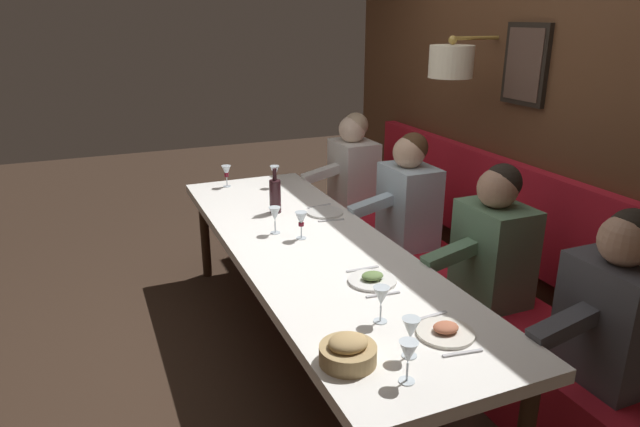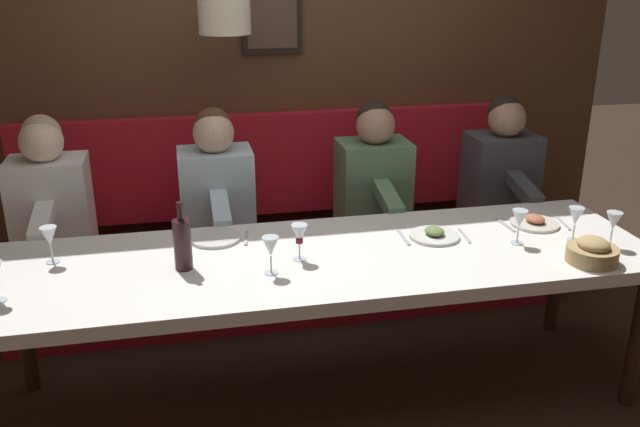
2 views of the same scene
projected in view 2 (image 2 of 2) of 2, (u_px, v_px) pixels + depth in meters
ground_plane at (325, 395)px, 3.28m from camera, size 12.00×12.00×0.00m
dining_table at (325, 267)px, 3.05m from camera, size 0.90×2.98×0.74m
banquette_bench at (293, 275)px, 4.02m from camera, size 0.52×3.18×0.45m
back_wall_panel at (274, 67)px, 4.15m from camera, size 0.59×4.38×2.90m
diner_nearest at (501, 167)px, 4.05m from camera, size 0.60×0.40×0.79m
diner_near at (374, 175)px, 3.90m from camera, size 0.60×0.40×0.79m
diner_middle at (216, 185)px, 3.73m from camera, size 0.60×0.40×0.79m
diner_far at (50, 195)px, 3.56m from camera, size 0.60×0.40×0.79m
place_setting_0 at (215, 238)px, 3.19m from camera, size 0.24×0.33×0.01m
place_setting_1 at (434, 235)px, 3.21m from camera, size 0.24×0.32×0.05m
place_setting_2 at (535, 222)px, 3.36m from camera, size 0.24×0.32×0.05m
wine_glass_0 at (614, 222)px, 3.08m from camera, size 0.07×0.07×0.16m
wine_glass_1 at (271, 248)px, 2.81m from camera, size 0.07×0.07×0.16m
wine_glass_2 at (519, 220)px, 3.11m from camera, size 0.07×0.07×0.16m
wine_glass_3 at (576, 217)px, 3.14m from camera, size 0.07×0.07×0.16m
wine_glass_5 at (49, 237)px, 2.91m from camera, size 0.07×0.07×0.16m
wine_glass_6 at (299, 235)px, 2.94m from camera, size 0.07×0.07×0.16m
wine_bottle at (183, 243)px, 2.85m from camera, size 0.08×0.08×0.30m
bread_bowl at (592, 252)px, 2.94m from camera, size 0.22×0.22×0.12m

